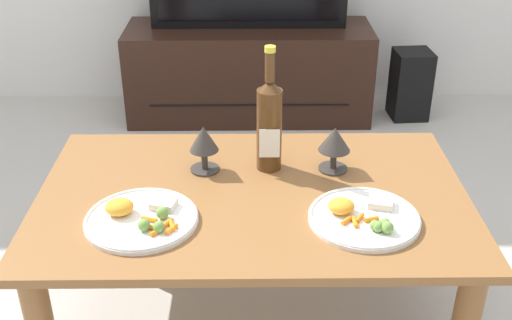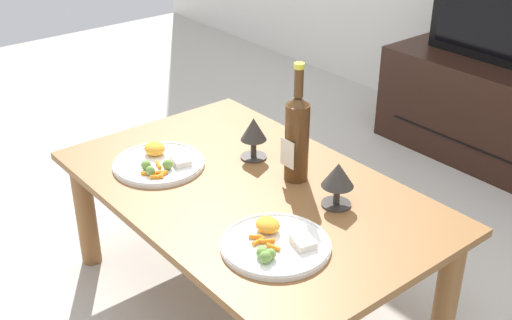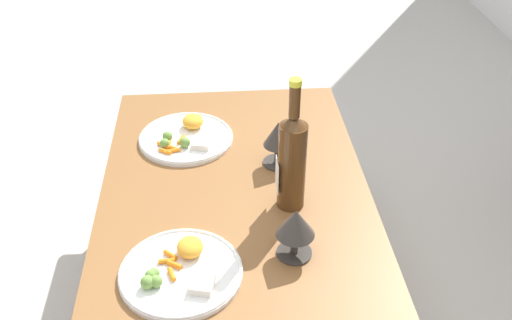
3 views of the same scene
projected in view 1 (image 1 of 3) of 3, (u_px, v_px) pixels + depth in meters
ground_plane at (253, 312)px, 1.97m from camera, size 6.40×6.40×0.00m
dining_table at (253, 214)px, 1.79m from camera, size 1.20×0.75×0.44m
tv_stand at (249, 72)px, 3.18m from camera, size 1.20×0.41×0.46m
floor_speaker at (410, 84)px, 3.18m from camera, size 0.19×0.19×0.35m
wine_bottle at (269, 122)px, 1.82m from camera, size 0.07×0.08×0.38m
goblet_left at (204, 141)px, 1.83m from camera, size 0.09×0.09×0.14m
goblet_right at (335, 142)px, 1.83m from camera, size 0.09×0.09×0.14m
dinner_plate_left at (141, 218)px, 1.63m from camera, size 0.29×0.29×0.05m
dinner_plate_right at (364, 217)px, 1.63m from camera, size 0.29×0.29×0.05m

